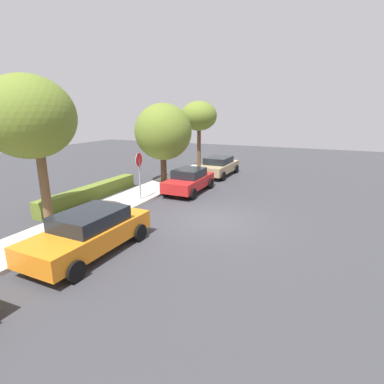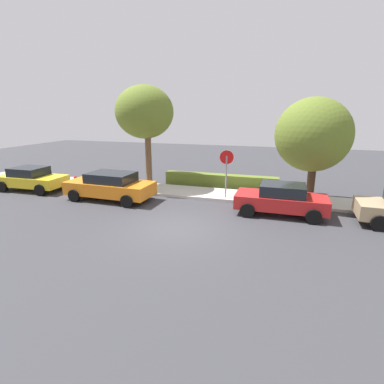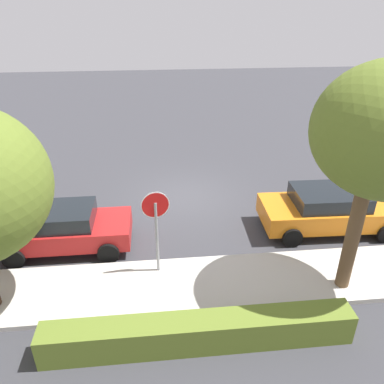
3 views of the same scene
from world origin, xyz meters
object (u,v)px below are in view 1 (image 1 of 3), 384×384
(stop_sign, at_px, (139,168))
(street_tree_far, at_px, (199,116))
(parked_car_red, at_px, (189,180))
(parked_car_tan, at_px, (218,166))
(parked_car_orange, at_px, (90,232))
(street_tree_near_corner, at_px, (163,132))
(street_tree_mid_block, at_px, (29,118))

(stop_sign, distance_m, street_tree_far, 10.31)
(parked_car_red, xyz_separation_m, parked_car_tan, (5.24, -0.01, 0.01))
(stop_sign, relative_size, parked_car_red, 0.66)
(stop_sign, distance_m, parked_car_tan, 8.28)
(stop_sign, xyz_separation_m, parked_car_tan, (8.06, -1.57, -1.07))
(parked_car_orange, height_order, street_tree_near_corner, street_tree_near_corner)
(stop_sign, bearing_deg, street_tree_far, 4.87)
(street_tree_near_corner, bearing_deg, parked_car_red, -117.48)
(parked_car_orange, xyz_separation_m, parked_car_tan, (13.82, 0.23, -0.02))
(street_tree_near_corner, bearing_deg, parked_car_tan, -30.59)
(parked_car_orange, bearing_deg, street_tree_mid_block, 77.73)
(parked_car_tan, bearing_deg, parked_car_orange, -179.04)
(street_tree_mid_block, height_order, street_tree_far, street_tree_mid_block)
(parked_car_orange, height_order, street_tree_mid_block, street_tree_mid_block)
(parked_car_red, xyz_separation_m, street_tree_mid_block, (-7.92, 2.77, 3.71))
(stop_sign, xyz_separation_m, street_tree_near_corner, (4.04, 0.80, 1.59))
(parked_car_red, distance_m, street_tree_far, 8.35)
(stop_sign, bearing_deg, parked_car_orange, -162.60)
(stop_sign, xyz_separation_m, street_tree_far, (9.97, 0.85, 2.48))
(street_tree_mid_block, xyz_separation_m, street_tree_far, (15.07, -0.36, -0.15))
(stop_sign, distance_m, parked_car_orange, 6.13)
(street_tree_mid_block, distance_m, street_tree_far, 15.08)
(parked_car_orange, relative_size, street_tree_near_corner, 0.89)
(stop_sign, xyz_separation_m, street_tree_mid_block, (-5.10, 1.21, 2.64))
(stop_sign, height_order, street_tree_far, street_tree_far)
(parked_car_tan, relative_size, street_tree_near_corner, 0.86)
(parked_car_tan, height_order, street_tree_near_corner, street_tree_near_corner)
(stop_sign, xyz_separation_m, parked_car_orange, (-5.76, -1.80, -1.04))
(parked_car_orange, relative_size, street_tree_far, 0.84)
(street_tree_mid_block, bearing_deg, parked_car_red, -19.29)
(street_tree_far, bearing_deg, parked_car_orange, -170.43)
(parked_car_red, bearing_deg, parked_car_tan, -0.14)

